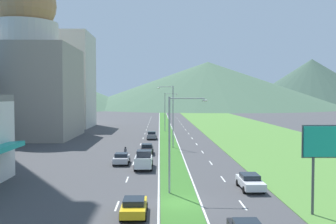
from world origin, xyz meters
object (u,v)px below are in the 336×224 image
object	(u,v)px
car_5	(250,181)
motorcycle_rider	(125,154)
car_3	(134,206)
street_lamp_far	(166,109)
street_lamp_mid	(171,113)
pickup_truck_0	(144,160)
car_1	(152,135)
street_lamp_near	(174,137)
car_2	(122,158)
car_6	(147,149)

from	to	relation	value
car_5	motorcycle_rider	distance (m)	21.72
car_3	motorcycle_rider	xyz separation A→B (m)	(-2.85, 24.93, 0.04)
street_lamp_far	car_5	size ratio (longest dim) A/B	1.99
street_lamp_mid	pickup_truck_0	distance (m)	18.99
motorcycle_rider	car_1	bearing A→B (deg)	-7.30
street_lamp_near	car_2	world-z (taller)	street_lamp_near
street_lamp_near	car_2	bearing A→B (deg)	112.55
car_2	car_6	size ratio (longest dim) A/B	0.97
car_6	car_5	bearing A→B (deg)	-154.55
car_5	motorcycle_rider	xyz separation A→B (m)	(-13.34, 17.14, -0.00)
street_lamp_near	car_1	size ratio (longest dim) A/B	2.18
car_2	car_3	distance (m)	21.59
street_lamp_near	car_2	xyz separation A→B (m)	(-6.25, 15.06, -4.40)
street_lamp_near	car_6	distance (m)	24.16
pickup_truck_0	motorcycle_rider	distance (m)	6.88
car_1	car_3	bearing A→B (deg)	179.65
car_1	car_6	world-z (taller)	car_1
street_lamp_far	car_3	size ratio (longest dim) A/B	2.31
car_6	pickup_truck_0	xyz separation A→B (m)	(-0.02, -11.21, 0.18)
car_6	pickup_truck_0	size ratio (longest dim) A/B	0.78
street_lamp_mid	street_lamp_far	xyz separation A→B (m)	(-0.31, 30.13, -0.48)
street_lamp_mid	motorcycle_rider	bearing A→B (deg)	-120.19
car_5	motorcycle_rider	bearing A→B (deg)	-142.11
street_lamp_near	street_lamp_mid	distance (m)	30.25
street_lamp_far	car_3	bearing A→B (deg)	-93.09
car_5	car_6	distance (m)	24.44
car_1	motorcycle_rider	distance (m)	24.80
pickup_truck_0	street_lamp_mid	bearing A→B (deg)	-12.44
street_lamp_far	car_3	distance (m)	66.95
street_lamp_mid	car_5	world-z (taller)	street_lamp_mid
car_2	pickup_truck_0	distance (m)	4.06
street_lamp_mid	car_3	bearing A→B (deg)	-96.11
street_lamp_near	motorcycle_rider	distance (m)	20.06
car_1	car_5	distance (m)	42.96
car_1	car_3	xyz separation A→B (m)	(-0.30, -49.52, -0.10)
car_1	car_2	xyz separation A→B (m)	(-3.34, -28.15, -0.05)
street_lamp_near	car_3	bearing A→B (deg)	-116.94
street_lamp_near	car_2	distance (m)	16.89
car_2	pickup_truck_0	xyz separation A→B (m)	(3.00, -2.73, 0.23)
street_lamp_far	pickup_truck_0	distance (m)	48.38
car_5	car_6	bearing A→B (deg)	-154.55
pickup_truck_0	motorcycle_rider	world-z (taller)	pickup_truck_0
street_lamp_far	car_2	world-z (taller)	street_lamp_far
car_2	car_5	xyz separation A→B (m)	(13.53, -13.59, -0.00)
car_1	motorcycle_rider	world-z (taller)	motorcycle_rider
street_lamp_far	pickup_truck_0	xyz separation A→B (m)	(-3.64, -48.03, -4.50)
car_3	street_lamp_far	bearing A→B (deg)	-3.09
motorcycle_rider	street_lamp_mid	bearing A→B (deg)	-30.19
car_2	car_6	distance (m)	9.00
street_lamp_far	car_1	distance (m)	18.09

